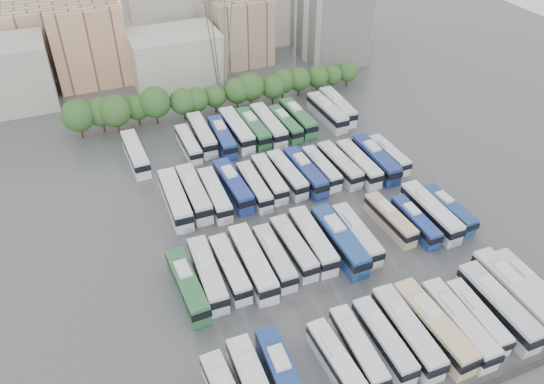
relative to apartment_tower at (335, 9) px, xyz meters
name	(u,v)px	position (x,y,z in m)	size (l,w,h in m)	color
ground	(309,228)	(-34.00, -58.00, -13.00)	(220.00, 220.00, 0.00)	#424447
tree_line	(205,96)	(-38.26, -15.96, -8.64)	(65.36, 7.57, 8.14)	black
city_buildings	(157,34)	(-41.46, 13.86, -5.13)	(102.00, 35.00, 20.00)	#9E998E
apartment_tower	(335,9)	(0.00, 0.00, 0.00)	(14.00, 14.00, 26.00)	silver
electricity_pylon	(218,12)	(-32.00, -8.00, 5.66)	(9.00, 6.91, 33.83)	slate
bus_r0_s2	(284,379)	(-48.86, -82.42, -11.04)	(3.36, 12.86, 4.00)	navy
bus_r0_s4	(337,362)	(-42.20, -82.64, -11.26)	(2.90, 11.37, 3.54)	white
bus_r0_s5	(358,348)	(-38.99, -81.83, -11.24)	(2.99, 11.51, 3.58)	silver
bus_r0_s6	(383,339)	(-35.50, -81.92, -11.19)	(2.67, 11.75, 3.68)	silver
bus_r0_s7	(407,331)	(-32.30, -82.10, -10.99)	(3.21, 13.14, 4.10)	silver
bus_r0_s8	(433,326)	(-28.91, -82.69, -10.90)	(3.47, 13.76, 4.29)	beige
bus_r0_s9	(458,323)	(-25.67, -83.44, -11.01)	(3.05, 12.94, 4.04)	silver
bus_r0_s10	(477,316)	(-22.57, -83.26, -11.31)	(2.87, 11.09, 3.45)	white
bus_r0_s11	(498,306)	(-19.22, -83.18, -10.91)	(3.05, 13.57, 4.25)	silver
bus_r0_s12	(512,291)	(-15.71, -81.82, -10.90)	(3.17, 13.69, 4.28)	silver
bus_r0_s13	(525,283)	(-12.69, -81.15, -11.27)	(2.63, 11.25, 3.52)	silver
bus_r1_s0	(187,286)	(-55.23, -64.47, -11.09)	(3.19, 12.52, 3.90)	#2A633A
bus_r1_s1	(207,274)	(-52.12, -63.43, -11.03)	(3.21, 12.85, 4.00)	silver
bus_r1_s2	(230,268)	(-48.89, -63.40, -11.18)	(2.62, 11.85, 3.72)	white
bus_r1_s3	(253,262)	(-45.65, -63.81, -10.91)	(3.17, 13.64, 4.27)	white
bus_r1_s4	(274,257)	(-42.28, -63.69, -11.19)	(2.77, 11.82, 3.69)	silver
bus_r1_s5	(294,247)	(-38.92, -62.89, -11.15)	(2.79, 12.03, 3.76)	silver
bus_r1_s6	(313,240)	(-35.74, -62.68, -11.03)	(3.22, 12.87, 4.01)	silver
bus_r1_s7	(339,240)	(-32.17, -64.29, -10.90)	(3.05, 13.66, 4.28)	navy
bus_r1_s8	(356,234)	(-29.07, -63.91, -11.13)	(2.92, 12.20, 3.81)	silver
bus_r1_s10	(390,219)	(-22.31, -62.61, -11.26)	(3.04, 11.41, 3.55)	tan
bus_r1_s11	(415,221)	(-18.96, -64.53, -11.33)	(2.40, 10.83, 3.40)	navy
bus_r1_s12	(431,212)	(-15.67, -63.83, -10.97)	(2.92, 13.16, 4.13)	silver
bus_r1_s13	(448,209)	(-12.40, -64.04, -11.29)	(2.90, 11.19, 3.48)	navy
bus_r2_s1	(175,199)	(-52.17, -45.33, -10.90)	(3.24, 13.67, 4.27)	silver
bus_r2_s2	(194,193)	(-48.90, -44.89, -10.95)	(2.97, 13.30, 4.17)	silver
bus_r2_s3	(215,194)	(-45.77, -46.36, -11.10)	(2.99, 12.38, 3.86)	silver
bus_r2_s4	(233,185)	(-42.21, -45.20, -11.03)	(3.27, 12.91, 4.02)	navy
bus_r2_s5	(254,186)	(-38.89, -46.55, -11.20)	(2.60, 11.68, 3.66)	silver
bus_r2_s6	(269,178)	(-35.68, -45.41, -11.17)	(2.83, 11.90, 3.72)	white
bus_r2_s7	(287,174)	(-32.37, -45.43, -11.14)	(3.08, 12.13, 3.78)	silver
bus_r2_s8	(305,172)	(-29.25, -46.18, -11.05)	(3.18, 12.77, 3.98)	navy
bus_r2_s9	(321,168)	(-25.89, -45.79, -11.26)	(2.66, 11.33, 3.54)	silver
bus_r2_s10	(339,164)	(-22.52, -46.27, -11.12)	(3.22, 12.28, 3.82)	silver
bus_r2_s11	(359,163)	(-19.23, -47.30, -11.09)	(2.85, 12.44, 3.89)	silver
bus_r2_s12	(376,159)	(-15.77, -47.38, -10.98)	(2.96, 13.11, 4.11)	navy
bus_r2_s13	(389,154)	(-12.41, -46.49, -11.32)	(2.68, 10.95, 3.41)	silver
bus_r3_s0	(135,153)	(-55.60, -28.98, -11.02)	(3.20, 12.93, 4.03)	silver
bus_r3_s3	(188,144)	(-45.62, -29.05, -11.28)	(2.56, 11.22, 3.51)	silver
bus_r3_s4	(202,134)	(-42.37, -26.96, -11.01)	(3.03, 12.99, 4.06)	silver
bus_r3_s5	(222,137)	(-39.02, -29.29, -11.08)	(3.34, 12.58, 3.91)	navy
bus_r3_s6	(237,129)	(-35.57, -27.92, -10.92)	(3.14, 13.57, 4.24)	silver
bus_r3_s7	(253,128)	(-32.34, -28.57, -11.01)	(3.07, 12.95, 4.05)	#2B643C
bus_r3_s8	(268,125)	(-29.12, -28.61, -10.92)	(3.00, 13.54, 4.24)	silver
bus_r3_s9	(285,124)	(-25.71, -29.09, -11.18)	(3.05, 11.90, 3.70)	#2C6839
bus_r3_s10	(298,118)	(-22.41, -27.98, -11.04)	(3.04, 12.80, 4.00)	#2F6D3E
bus_r3_s12	(327,112)	(-15.82, -28.16, -10.96)	(3.28, 13.32, 4.16)	silver
bus_r3_s13	(337,106)	(-12.64, -26.77, -10.99)	(3.35, 13.16, 4.10)	silver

